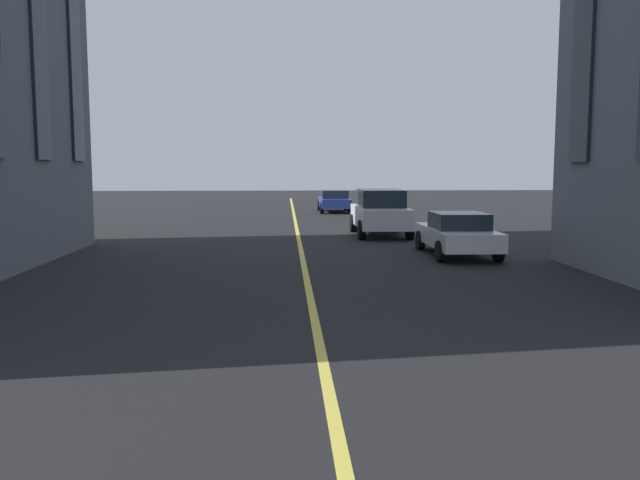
# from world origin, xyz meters

# --- Properties ---
(lane_centre_line) EXTENTS (80.00, 0.16, 0.01)m
(lane_centre_line) POSITION_xyz_m (20.00, 0.00, 0.00)
(lane_centre_line) COLOR #D8C64C
(lane_centre_line) RESTS_ON ground_plane
(car_white_near) EXTENTS (4.40, 1.95, 1.37)m
(car_white_near) POSITION_xyz_m (21.09, -4.90, 0.70)
(car_white_near) COLOR silver
(car_white_near) RESTS_ON ground_plane
(car_blue_oncoming) EXTENTS (4.40, 1.95, 1.37)m
(car_blue_oncoming) POSITION_xyz_m (41.58, -2.56, 0.70)
(car_blue_oncoming) COLOR navy
(car_blue_oncoming) RESTS_ON ground_plane
(car_white_mid) EXTENTS (4.70, 2.14, 1.88)m
(car_white_mid) POSITION_xyz_m (27.34, -3.36, 0.97)
(car_white_mid) COLOR silver
(car_white_mid) RESTS_ON ground_plane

